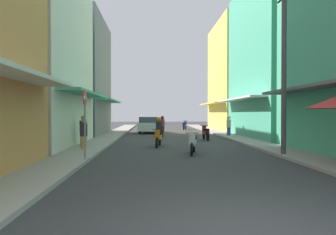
# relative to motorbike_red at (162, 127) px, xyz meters

# --- Properties ---
(ground_plane) EXTENTS (85.74, 85.74, 0.00)m
(ground_plane) POSITION_rel_motorbike_red_xyz_m (0.62, -2.88, -0.70)
(ground_plane) COLOR #38383A
(sidewalk_left) EXTENTS (1.65, 46.97, 0.12)m
(sidewalk_left) POSITION_rel_motorbike_red_xyz_m (-3.92, -2.88, -0.64)
(sidewalk_left) COLOR #9E9991
(sidewalk_left) RESTS_ON ground
(sidewalk_right) EXTENTS (1.65, 46.97, 0.12)m
(sidewalk_right) POSITION_rel_motorbike_red_xyz_m (5.15, -2.88, -0.64)
(sidewalk_right) COLOR #9E9991
(sidewalk_right) RESTS_ON ground
(building_left_far) EXTENTS (7.05, 8.13, 9.55)m
(building_left_far) POSITION_rel_motorbike_red_xyz_m (-7.73, 2.45, 4.07)
(building_left_far) COLOR slate
(building_left_far) RESTS_ON ground
(building_right_mid) EXTENTS (7.05, 9.34, 11.38)m
(building_right_mid) POSITION_rel_motorbike_red_xyz_m (8.97, -1.26, 4.98)
(building_right_mid) COLOR #4CB28C
(building_right_mid) RESTS_ON ground
(building_right_far) EXTENTS (7.05, 9.23, 11.27)m
(building_right_far) POSITION_rel_motorbike_red_xyz_m (8.97, 8.54, 4.93)
(building_right_far) COLOR #EFD159
(building_right_far) RESTS_ON ground
(motorbike_red) EXTENTS (0.55, 1.81, 1.58)m
(motorbike_red) POSITION_rel_motorbike_red_xyz_m (0.00, 0.00, 0.00)
(motorbike_red) COLOR black
(motorbike_red) RESTS_ON ground
(motorbike_orange) EXTENTS (0.57, 1.80, 1.58)m
(motorbike_orange) POSITION_rel_motorbike_red_xyz_m (-0.44, -6.69, 0.00)
(motorbike_orange) COLOR black
(motorbike_orange) RESTS_ON ground
(motorbike_white) EXTENTS (0.63, 1.79, 0.96)m
(motorbike_white) POSITION_rel_motorbike_red_xyz_m (0.99, -9.65, -0.20)
(motorbike_white) COLOR black
(motorbike_white) RESTS_ON ground
(motorbike_black) EXTENTS (0.55, 1.81, 1.58)m
(motorbike_black) POSITION_rel_motorbike_red_xyz_m (-1.86, 9.76, 0.00)
(motorbike_black) COLOR black
(motorbike_black) RESTS_ON ground
(motorbike_blue) EXTENTS (0.68, 1.77, 0.96)m
(motorbike_blue) POSITION_rel_motorbike_red_xyz_m (2.77, 9.48, -0.20)
(motorbike_blue) COLOR black
(motorbike_blue) RESTS_ON ground
(motorbike_maroon) EXTENTS (0.55, 1.81, 0.96)m
(motorbike_maroon) POSITION_rel_motorbike_red_xyz_m (2.76, -2.95, -0.20)
(motorbike_maroon) COLOR black
(motorbike_maroon) RESTS_ON ground
(parked_car) EXTENTS (1.86, 4.14, 1.45)m
(parked_car) POSITION_rel_motorbike_red_xyz_m (-1.09, 4.44, 0.04)
(parked_car) COLOR silver
(parked_car) RESTS_ON ground
(pedestrian_foreground) EXTENTS (0.34, 0.34, 1.55)m
(pedestrian_foreground) POSITION_rel_motorbike_red_xyz_m (-3.98, -8.40, 0.07)
(pedestrian_foreground) COLOR #BF8C3F
(pedestrian_foreground) RESTS_ON ground
(pedestrian_crossing) EXTENTS (0.34, 0.34, 1.65)m
(pedestrian_crossing) POSITION_rel_motorbike_red_xyz_m (-4.35, -6.92, 0.12)
(pedestrian_crossing) COLOR #262628
(pedestrian_crossing) RESTS_ON ground
(pedestrian_far) EXTENTS (0.44, 0.44, 1.63)m
(pedestrian_far) POSITION_rel_motorbike_red_xyz_m (5.00, -0.40, 0.21)
(pedestrian_far) COLOR #334C8C
(pedestrian_far) RESTS_ON ground
(utility_pole) EXTENTS (0.20, 1.20, 7.09)m
(utility_pole) POSITION_rel_motorbike_red_xyz_m (4.58, -10.61, 2.92)
(utility_pole) COLOR #4C4C4F
(utility_pole) RESTS_ON ground
(street_sign_no_entry) EXTENTS (0.07, 0.60, 2.65)m
(street_sign_no_entry) POSITION_rel_motorbike_red_xyz_m (-3.24, -11.41, 1.01)
(street_sign_no_entry) COLOR gray
(street_sign_no_entry) RESTS_ON ground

